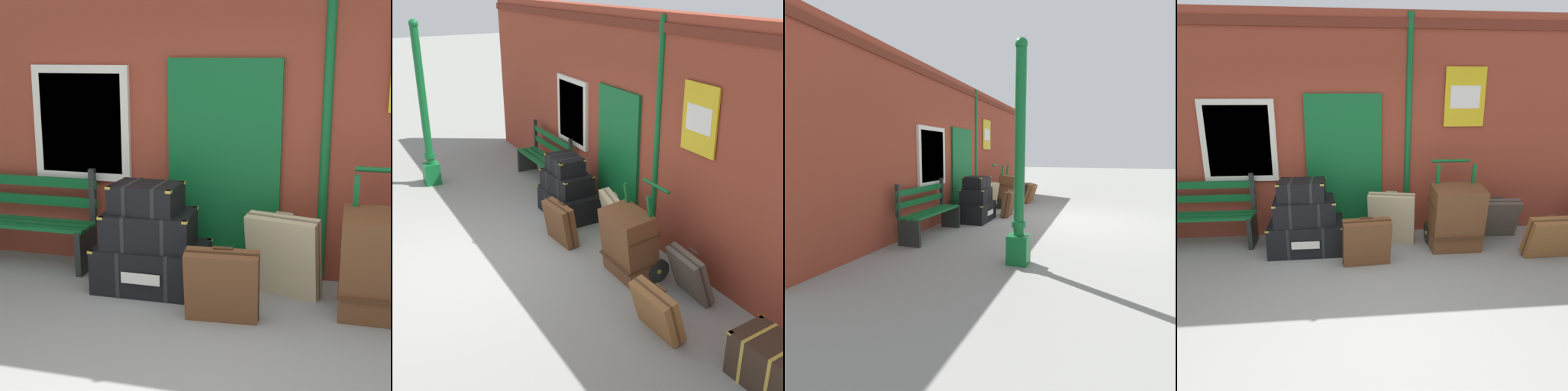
# 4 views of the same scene
# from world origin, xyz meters

# --- Properties ---
(ground_plane) EXTENTS (60.00, 60.00, 0.00)m
(ground_plane) POSITION_xyz_m (0.00, 0.00, 0.00)
(ground_plane) COLOR gray
(brick_facade) EXTENTS (10.40, 0.35, 3.20)m
(brick_facade) POSITION_xyz_m (-0.01, 2.60, 1.60)
(brick_facade) COLOR brown
(brick_facade) RESTS_ON ground
(lamp_post) EXTENTS (0.28, 0.28, 2.95)m
(lamp_post) POSITION_xyz_m (-3.23, 0.24, 1.12)
(lamp_post) COLOR #0F5B28
(lamp_post) RESTS_ON ground
(platform_bench) EXTENTS (1.60, 0.43, 1.01)m
(platform_bench) POSITION_xyz_m (-2.29, 2.16, 0.44)
(platform_bench) COLOR #0F5B28
(platform_bench) RESTS_ON ground
(steamer_trunk_base) EXTENTS (1.02, 0.68, 0.43)m
(steamer_trunk_base) POSITION_xyz_m (-0.74, 1.85, 0.21)
(steamer_trunk_base) COLOR black
(steamer_trunk_base) RESTS_ON ground
(steamer_trunk_middle) EXTENTS (0.85, 0.61, 0.33)m
(steamer_trunk_middle) POSITION_xyz_m (-0.75, 1.83, 0.58)
(steamer_trunk_middle) COLOR black
(steamer_trunk_middle) RESTS_ON steamer_trunk_base
(steamer_trunk_top) EXTENTS (0.62, 0.46, 0.27)m
(steamer_trunk_top) POSITION_xyz_m (-0.77, 1.81, 0.87)
(steamer_trunk_top) COLOR black
(steamer_trunk_top) RESTS_ON steamer_trunk_middle
(porters_trolley) EXTENTS (0.71, 0.56, 1.21)m
(porters_trolley) POSITION_xyz_m (1.30, 1.85, 0.27)
(porters_trolley) COLOR black
(porters_trolley) RESTS_ON ground
(large_brown_trunk) EXTENTS (0.70, 0.55, 0.93)m
(large_brown_trunk) POSITION_xyz_m (1.30, 1.67, 0.46)
(large_brown_trunk) COLOR brown
(large_brown_trunk) RESTS_ON ground
(suitcase_tan) EXTENTS (0.65, 0.35, 0.58)m
(suitcase_tan) POSITION_xyz_m (2.45, 1.29, 0.29)
(suitcase_tan) COLOR brown
(suitcase_tan) RESTS_ON ground
(suitcase_olive) EXTENTS (0.63, 0.39, 0.62)m
(suitcase_olive) POSITION_xyz_m (2.06, 2.05, 0.31)
(suitcase_olive) COLOR #51473D
(suitcase_olive) RESTS_ON ground
(suitcase_oxblood) EXTENTS (0.71, 0.45, 0.78)m
(suitcase_oxblood) POSITION_xyz_m (0.45, 1.98, 0.38)
(suitcase_oxblood) COLOR tan
(suitcase_oxblood) RESTS_ON ground
(suitcase_caramel) EXTENTS (0.61, 0.33, 0.63)m
(suitcase_caramel) POSITION_xyz_m (0.04, 1.32, 0.31)
(suitcase_caramel) COLOR brown
(suitcase_caramel) RESTS_ON ground
(corner_trunk) EXTENTS (0.73, 0.54, 0.49)m
(corner_trunk) POSITION_xyz_m (3.58, 1.77, 0.24)
(corner_trunk) COLOR #332319
(corner_trunk) RESTS_ON ground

